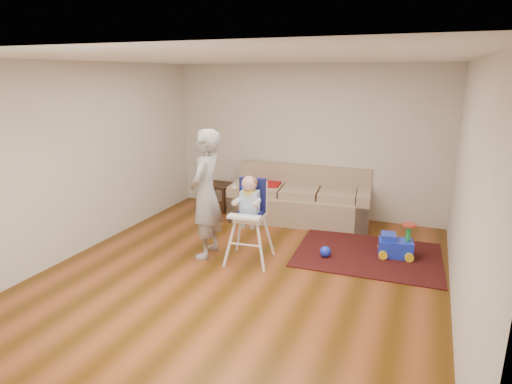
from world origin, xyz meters
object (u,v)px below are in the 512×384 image
at_px(toy_ball, 325,252).
at_px(ride_on_toy, 396,239).
at_px(adult, 206,194).
at_px(sofa, 300,195).
at_px(side_table, 219,196).
at_px(high_chair, 249,221).

bearing_deg(toy_ball, ride_on_toy, 23.87).
bearing_deg(adult, toy_ball, 102.06).
relative_size(sofa, toy_ball, 16.04).
height_order(side_table, ride_on_toy, ride_on_toy).
relative_size(ride_on_toy, toy_ball, 3.23).
height_order(sofa, adult, adult).
bearing_deg(sofa, adult, -118.49).
distance_m(sofa, ride_on_toy, 2.02).
relative_size(side_table, ride_on_toy, 0.99).
xyz_separation_m(ride_on_toy, adult, (-2.52, -0.95, 0.64)).
bearing_deg(ride_on_toy, high_chair, -163.88).
xyz_separation_m(toy_ball, high_chair, (-0.96, -0.49, 0.50)).
distance_m(toy_ball, high_chair, 1.19).
distance_m(sofa, toy_ball, 1.69).
bearing_deg(high_chair, sofa, 79.08).
bearing_deg(adult, ride_on_toy, 104.00).
bearing_deg(high_chair, adult, 177.40).
distance_m(ride_on_toy, high_chair, 2.10).
height_order(toy_ball, high_chair, high_chair).
distance_m(side_table, ride_on_toy, 3.51).
distance_m(ride_on_toy, adult, 2.76).
height_order(ride_on_toy, high_chair, high_chair).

